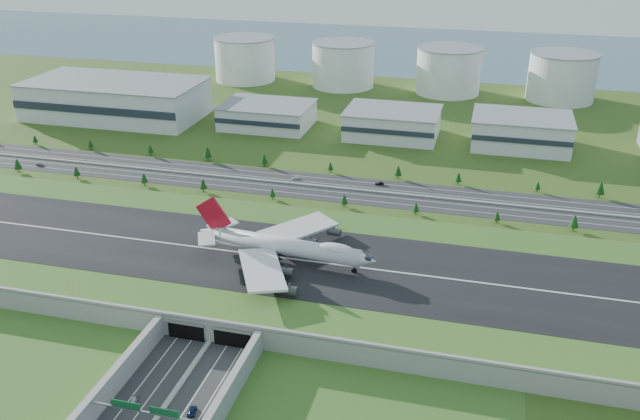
% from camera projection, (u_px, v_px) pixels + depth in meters
% --- Properties ---
extents(ground, '(1200.00, 1200.00, 0.00)m').
position_uv_depth(ground, '(258.00, 272.00, 277.60)').
color(ground, '#2F4B17').
rests_on(ground, ground).
extents(airfield_deck, '(520.00, 100.00, 9.20)m').
position_uv_depth(airfield_deck, '(258.00, 264.00, 275.82)').
color(airfield_deck, gray).
rests_on(airfield_deck, ground).
extents(sign_gantry_near, '(38.70, 0.70, 9.80)m').
position_uv_depth(sign_gantry_near, '(145.00, 413.00, 191.02)').
color(sign_gantry_near, gray).
rests_on(sign_gantry_near, ground).
extents(north_expressway, '(560.00, 36.00, 0.12)m').
position_uv_depth(north_expressway, '(317.00, 186.00, 361.23)').
color(north_expressway, '#28282B').
rests_on(north_expressway, ground).
extents(tree_row, '(502.60, 48.67, 8.45)m').
position_uv_depth(tree_row, '(344.00, 181.00, 356.33)').
color(tree_row, '#3D2819').
rests_on(tree_row, ground).
extents(hangar_west, '(120.00, 60.00, 25.00)m').
position_uv_depth(hangar_west, '(116.00, 99.00, 474.32)').
color(hangar_west, silver).
rests_on(hangar_west, ground).
extents(hangar_mid_a, '(58.00, 42.00, 15.00)m').
position_uv_depth(hangar_mid_a, '(267.00, 115.00, 455.56)').
color(hangar_mid_a, silver).
rests_on(hangar_mid_a, ground).
extents(hangar_mid_b, '(58.00, 42.00, 17.00)m').
position_uv_depth(hangar_mid_b, '(392.00, 123.00, 435.65)').
color(hangar_mid_b, silver).
rests_on(hangar_mid_b, ground).
extents(hangar_mid_c, '(58.00, 42.00, 19.00)m').
position_uv_depth(hangar_mid_c, '(521.00, 132.00, 416.89)').
color(hangar_mid_c, silver).
rests_on(hangar_mid_c, ground).
extents(fuel_tank_a, '(50.00, 50.00, 35.00)m').
position_uv_depth(fuel_tank_a, '(245.00, 59.00, 570.85)').
color(fuel_tank_a, silver).
rests_on(fuel_tank_a, ground).
extents(fuel_tank_b, '(50.00, 50.00, 35.00)m').
position_uv_depth(fuel_tank_b, '(343.00, 65.00, 551.35)').
color(fuel_tank_b, silver).
rests_on(fuel_tank_b, ground).
extents(fuel_tank_c, '(50.00, 50.00, 35.00)m').
position_uv_depth(fuel_tank_c, '(448.00, 71.00, 531.85)').
color(fuel_tank_c, silver).
rests_on(fuel_tank_c, ground).
extents(fuel_tank_d, '(50.00, 50.00, 35.00)m').
position_uv_depth(fuel_tank_d, '(562.00, 77.00, 512.36)').
color(fuel_tank_d, silver).
rests_on(fuel_tank_d, ground).
extents(bay_water, '(1200.00, 260.00, 0.06)m').
position_uv_depth(bay_water, '(412.00, 49.00, 700.26)').
color(bay_water, '#3B5D71').
rests_on(bay_water, ground).
extents(boeing_747, '(76.41, 71.96, 23.63)m').
position_uv_depth(boeing_747, '(285.00, 246.00, 267.22)').
color(boeing_747, silver).
rests_on(boeing_747, airfield_deck).
extents(car_0, '(3.32, 5.32, 1.69)m').
position_uv_depth(car_0, '(134.00, 401.00, 204.61)').
color(car_0, silver).
rests_on(car_0, ground).
extents(car_2, '(3.27, 5.32, 1.38)m').
position_uv_depth(car_2, '(192.00, 411.00, 200.76)').
color(car_2, '#0B1A3B').
rests_on(car_2, ground).
extents(car_4, '(4.65, 1.99, 1.57)m').
position_uv_depth(car_4, '(40.00, 165.00, 388.64)').
color(car_4, slate).
rests_on(car_4, ground).
extents(car_5, '(5.01, 2.55, 1.57)m').
position_uv_depth(car_5, '(379.00, 183.00, 362.89)').
color(car_5, black).
rests_on(car_5, ground).
extents(car_7, '(4.92, 3.53, 1.32)m').
position_uv_depth(car_7, '(295.00, 178.00, 370.03)').
color(car_7, silver).
rests_on(car_7, ground).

